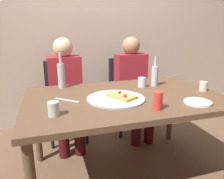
% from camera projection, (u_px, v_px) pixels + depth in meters
% --- Properties ---
extents(ground_plane, '(8.00, 8.00, 0.00)m').
position_uv_depth(ground_plane, '(124.00, 173.00, 1.92)').
color(ground_plane, brown).
extents(back_wall, '(6.00, 0.10, 2.60)m').
position_uv_depth(back_wall, '(90.00, 25.00, 2.77)').
color(back_wall, '#BCA893').
rests_on(back_wall, ground_plane).
extents(dining_table, '(1.57, 0.99, 0.74)m').
position_uv_depth(dining_table, '(125.00, 104.00, 1.73)').
color(dining_table, brown).
rests_on(dining_table, ground_plane).
extents(pizza_tray, '(0.45, 0.45, 0.01)m').
position_uv_depth(pizza_tray, '(116.00, 98.00, 1.63)').
color(pizza_tray, '#ADADB2').
rests_on(pizza_tray, dining_table).
extents(pizza_slice_last, '(0.22, 0.26, 0.05)m').
position_uv_depth(pizza_slice_last, '(122.00, 96.00, 1.64)').
color(pizza_slice_last, tan).
rests_on(pizza_slice_last, pizza_tray).
extents(wine_bottle, '(0.06, 0.06, 0.28)m').
position_uv_depth(wine_bottle, '(155.00, 75.00, 1.99)').
color(wine_bottle, '#B2BCC1').
rests_on(wine_bottle, dining_table).
extents(beer_bottle, '(0.06, 0.06, 0.32)m').
position_uv_depth(beer_bottle, '(61.00, 75.00, 1.92)').
color(beer_bottle, '#B2BCC1').
rests_on(beer_bottle, dining_table).
extents(tumbler_near, '(0.08, 0.08, 0.09)m').
position_uv_depth(tumbler_near, '(142.00, 82.00, 1.96)').
color(tumbler_near, silver).
rests_on(tumbler_near, dining_table).
extents(tumbler_far, '(0.07, 0.07, 0.08)m').
position_uv_depth(tumbler_far, '(203.00, 86.00, 1.84)').
color(tumbler_far, beige).
rests_on(tumbler_far, dining_table).
extents(wine_glass, '(0.07, 0.07, 0.09)m').
position_uv_depth(wine_glass, '(54.00, 109.00, 1.31)').
color(wine_glass, '#B7C6BC').
rests_on(wine_glass, dining_table).
extents(soda_can, '(0.07, 0.07, 0.12)m').
position_uv_depth(soda_can, '(158.00, 101.00, 1.42)').
color(soda_can, red).
rests_on(soda_can, dining_table).
extents(plate_stack, '(0.20, 0.20, 0.02)m').
position_uv_depth(plate_stack, '(198.00, 102.00, 1.54)').
color(plate_stack, white).
rests_on(plate_stack, dining_table).
extents(table_knife, '(0.18, 0.16, 0.01)m').
position_uv_depth(table_knife, '(67.00, 100.00, 1.60)').
color(table_knife, '#B7B7BC').
rests_on(table_knife, dining_table).
extents(chair_left, '(0.44, 0.44, 0.90)m').
position_uv_depth(chair_left, '(66.00, 95.00, 2.48)').
color(chair_left, black).
rests_on(chair_left, ground_plane).
extents(chair_right, '(0.44, 0.44, 0.90)m').
position_uv_depth(chair_right, '(128.00, 89.00, 2.71)').
color(chair_right, black).
rests_on(chair_right, ground_plane).
extents(guest_in_sweater, '(0.36, 0.56, 1.17)m').
position_uv_depth(guest_in_sweater, '(66.00, 88.00, 2.31)').
color(guest_in_sweater, maroon).
rests_on(guest_in_sweater, ground_plane).
extents(guest_in_beanie, '(0.36, 0.56, 1.17)m').
position_uv_depth(guest_in_beanie, '(133.00, 82.00, 2.53)').
color(guest_in_beanie, maroon).
rests_on(guest_in_beanie, ground_plane).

